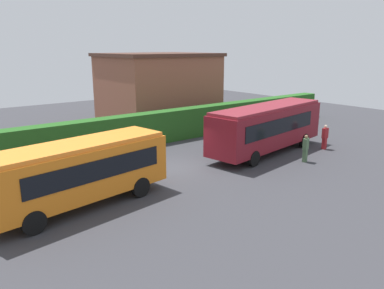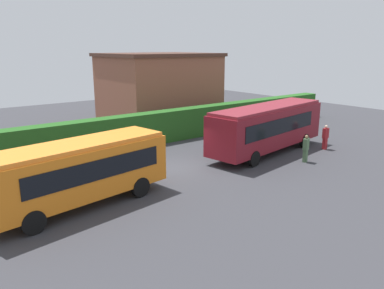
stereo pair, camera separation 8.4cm
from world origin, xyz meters
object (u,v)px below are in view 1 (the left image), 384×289
at_px(bus_maroon, 267,126).
at_px(person_left, 71,162).
at_px(bus_orange, 78,170).
at_px(person_far, 325,137).
at_px(person_center, 306,148).
at_px(person_right, 238,128).

distance_m(bus_maroon, person_left, 13.10).
distance_m(bus_orange, person_far, 17.97).
height_order(bus_orange, person_far, bus_orange).
bearing_deg(person_far, person_center, -75.61).
relative_size(person_right, person_far, 1.08).
bearing_deg(person_center, person_left, -132.53).
bearing_deg(person_left, person_center, -173.81).
distance_m(bus_orange, person_center, 14.34).
bearing_deg(person_right, bus_maroon, 104.36).
xyz_separation_m(bus_orange, person_left, (1.28, 4.24, -0.85)).
distance_m(person_right, person_far, 6.49).
bearing_deg(person_center, bus_orange, -114.79).
xyz_separation_m(person_center, person_far, (3.76, 1.04, 0.00)).
bearing_deg(person_left, person_far, -165.24).
bearing_deg(person_center, person_far, 89.41).
xyz_separation_m(bus_maroon, person_right, (1.07, 3.83, -0.89)).
height_order(person_left, person_right, person_right).
bearing_deg(bus_maroon, bus_orange, 175.26).
bearing_deg(bus_orange, person_right, -171.02).
bearing_deg(person_right, person_center, 113.22).
height_order(bus_maroon, person_right, bus_maroon).
xyz_separation_m(person_right, person_far, (2.95, -5.78, -0.08)).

